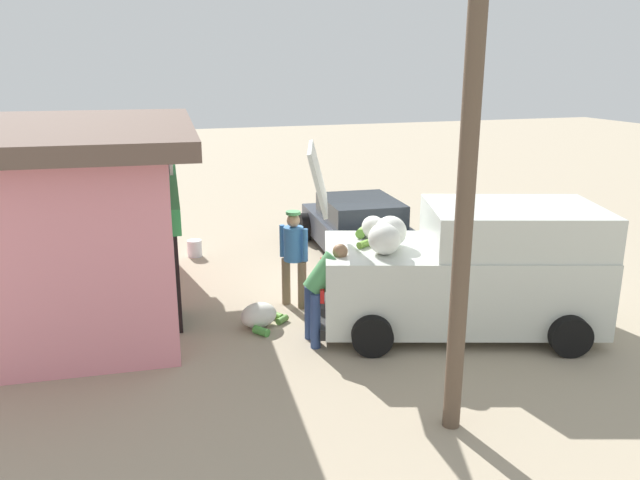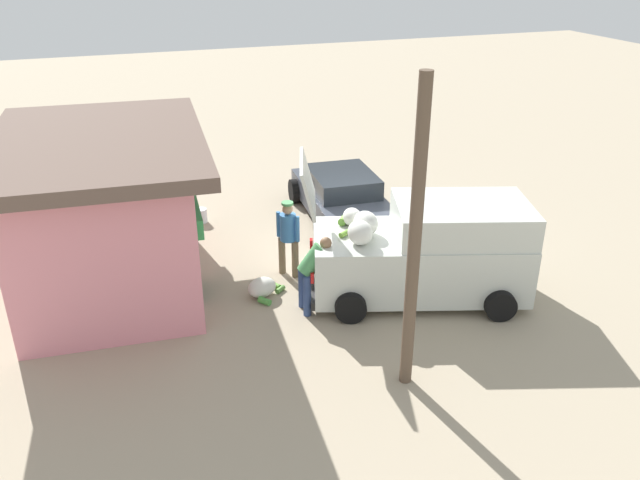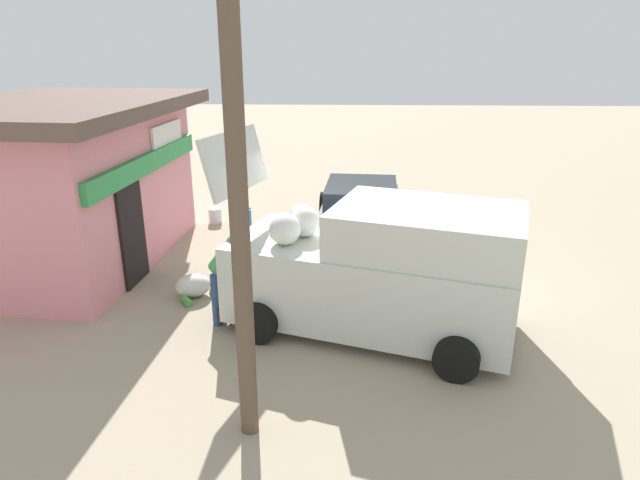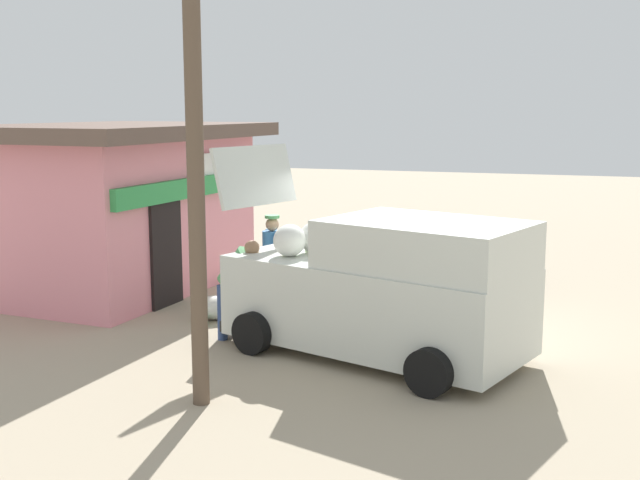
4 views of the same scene
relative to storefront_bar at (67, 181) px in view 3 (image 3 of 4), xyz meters
name	(u,v)px [view 3 (image 3 of 4)]	position (x,y,z in m)	size (l,w,h in m)	color
ground_plane	(345,266)	(-0.13, -5.38, -1.64)	(60.00, 60.00, 0.00)	tan
storefront_bar	(67,181)	(0.00, 0.00, 0.00)	(6.07, 4.46, 3.16)	pink
delivery_van	(381,269)	(-2.59, -5.89, -0.65)	(3.19, 4.78, 2.89)	silver
parked_sedan	(361,212)	(1.66, -5.73, -1.05)	(4.12, 2.33, 1.23)	#383D47
vendor_standing	(243,231)	(-0.89, -3.53, -0.67)	(0.48, 0.48, 1.69)	#726047
customer_bending	(228,267)	(-2.41, -3.55, -0.72)	(0.57, 0.68, 1.52)	navy
unloaded_banana_pile	(194,286)	(-1.58, -2.77, -1.45)	(0.86, 0.88, 0.40)	silver
paint_bucket	(215,216)	(2.55, -2.22, -1.45)	(0.31, 0.31, 0.36)	silver
utility_pole	(239,218)	(-5.03, -4.28, 0.89)	(0.20, 0.20, 5.05)	brown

